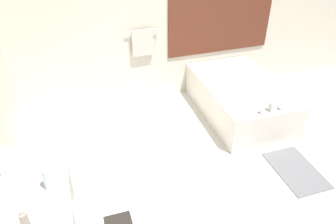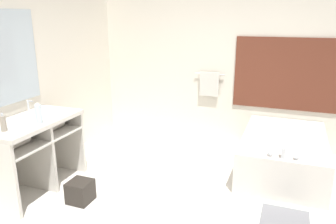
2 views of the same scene
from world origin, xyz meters
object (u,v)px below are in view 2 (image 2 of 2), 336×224
bathtub (283,152)px  water_bottle_1 (38,114)px  waste_bin (80,191)px  soap_dispenser (3,123)px

bathtub → water_bottle_1: water_bottle_1 is taller
bathtub → waste_bin: (-2.14, -1.64, -0.16)m
water_bottle_1 → soap_dispenser: size_ratio=1.18×
water_bottle_1 → waste_bin: (0.49, -0.01, -0.88)m
soap_dispenser → water_bottle_1: bearing=65.3°
bathtub → water_bottle_1: (-2.63, -1.63, 0.72)m
bathtub → water_bottle_1: bearing=-148.3°
bathtub → soap_dispenser: 3.48m
soap_dispenser → waste_bin: size_ratio=0.77×
water_bottle_1 → waste_bin: bearing=-1.2°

